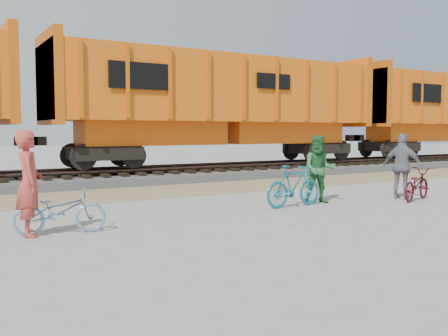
% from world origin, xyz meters
% --- Properties ---
extents(ground, '(120.00, 120.00, 0.00)m').
position_xyz_m(ground, '(0.00, 0.00, 0.00)').
color(ground, '#9E9E99').
rests_on(ground, ground).
extents(gravel_strip, '(120.00, 3.00, 0.02)m').
position_xyz_m(gravel_strip, '(0.00, 5.50, 0.01)').
color(gravel_strip, tan).
rests_on(gravel_strip, ground).
extents(ballast_bed, '(120.00, 4.00, 0.30)m').
position_xyz_m(ballast_bed, '(0.00, 9.00, 0.15)').
color(ballast_bed, slate).
rests_on(ballast_bed, ground).
extents(track, '(120.00, 2.60, 0.24)m').
position_xyz_m(track, '(0.00, 9.00, 0.47)').
color(track, black).
rests_on(track, ballast_bed).
extents(hopper_car_center, '(14.00, 3.13, 4.65)m').
position_xyz_m(hopper_car_center, '(3.33, 9.00, 3.01)').
color(hopper_car_center, black).
rests_on(hopper_car_center, track).
extents(bicycle_blue, '(1.70, 0.87, 0.85)m').
position_xyz_m(bicycle_blue, '(-5.13, 0.61, 0.43)').
color(bicycle_blue, '#6F98BE').
rests_on(bicycle_blue, ground).
extents(bicycle_teal, '(1.76, 0.61, 1.04)m').
position_xyz_m(bicycle_teal, '(0.60, 0.98, 0.52)').
color(bicycle_teal, '#136E7E').
rests_on(bicycle_teal, ground).
extents(bicycle_maroon, '(1.77, 1.10, 0.88)m').
position_xyz_m(bicycle_maroon, '(4.17, 0.18, 0.44)').
color(bicycle_maroon, '#480B12').
rests_on(bicycle_maroon, ground).
extents(person_solo, '(0.53, 0.74, 1.90)m').
position_xyz_m(person_solo, '(-5.63, 0.71, 0.95)').
color(person_solo, '#B73B33').
rests_on(person_solo, ground).
extents(person_man, '(1.09, 1.06, 1.77)m').
position_xyz_m(person_man, '(1.60, 1.18, 0.89)').
color(person_man, '#266832').
rests_on(person_man, ground).
extents(person_woman, '(0.84, 1.15, 1.81)m').
position_xyz_m(person_woman, '(4.07, 0.58, 0.91)').
color(person_woman, slate).
rests_on(person_woman, ground).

